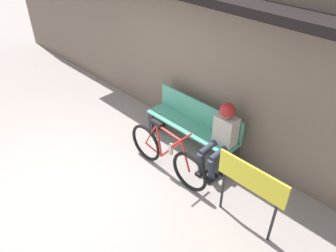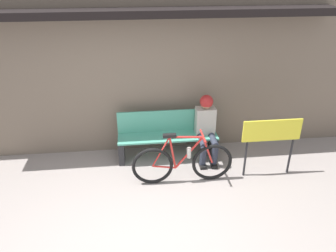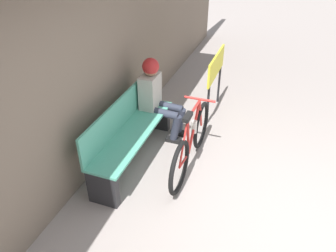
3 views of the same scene
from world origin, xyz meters
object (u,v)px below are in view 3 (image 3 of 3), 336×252
(bicycle, at_px, (191,142))
(person_seated, at_px, (157,93))
(signboard, at_px, (216,70))
(park_bench_near, at_px, (130,134))

(bicycle, height_order, person_seated, person_seated)
(signboard, bearing_deg, person_seated, 145.96)
(park_bench_near, distance_m, bicycle, 0.80)
(bicycle, relative_size, person_seated, 1.36)
(bicycle, bearing_deg, person_seated, 52.60)
(person_seated, height_order, signboard, person_seated)
(park_bench_near, bearing_deg, person_seated, -9.70)
(bicycle, bearing_deg, signboard, 1.98)
(park_bench_near, height_order, bicycle, bicycle)
(park_bench_near, distance_m, signboard, 1.77)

